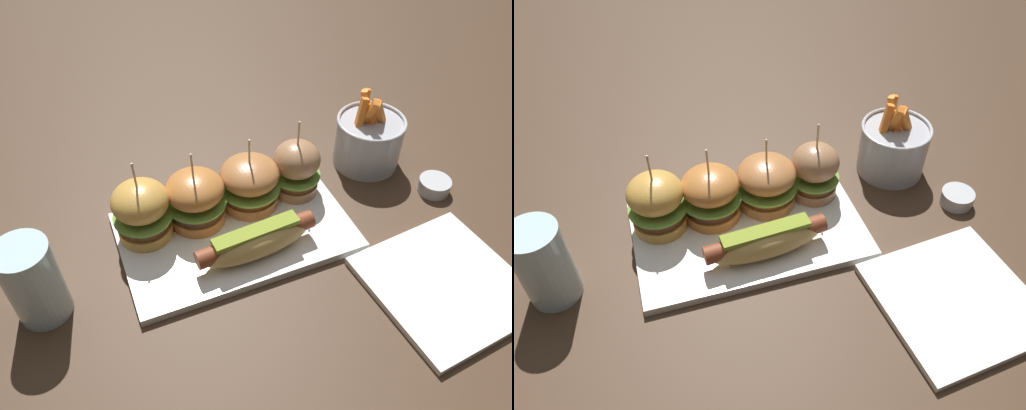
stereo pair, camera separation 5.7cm
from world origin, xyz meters
TOP-DOWN VIEW (x-y plane):
  - ground_plane at (0.00, 0.00)m, footprint 3.00×3.00m
  - platter_main at (0.00, 0.00)m, footprint 0.37×0.23m
  - hot_dog at (0.01, -0.06)m, footprint 0.19×0.07m
  - slider_far_left at (-0.13, 0.05)m, footprint 0.09×0.09m
  - slider_center_left at (-0.05, 0.04)m, footprint 0.10×0.10m
  - slider_center_right at (0.05, 0.05)m, footprint 0.10×0.10m
  - slider_far_right at (0.13, 0.05)m, footprint 0.08×0.08m
  - fries_bucket at (0.29, 0.08)m, footprint 0.12×0.12m
  - sauce_ramekin at (0.36, -0.04)m, footprint 0.06×0.06m
  - side_plate at (0.25, -0.22)m, footprint 0.23×0.23m
  - water_glass at (-0.30, -0.03)m, footprint 0.08×0.08m

SIDE VIEW (x-z plane):
  - ground_plane at x=0.00m, z-range 0.00..0.00m
  - side_plate at x=0.25m, z-range 0.00..0.01m
  - platter_main at x=0.00m, z-range 0.00..0.01m
  - sauce_ramekin at x=0.36m, z-range 0.00..0.03m
  - hot_dog at x=0.01m, z-range 0.02..0.07m
  - fries_bucket at x=0.29m, z-range -0.02..0.12m
  - slider_center_right at x=0.05m, z-range -0.01..0.12m
  - slider_center_left at x=-0.05m, z-range -0.01..0.13m
  - slider_far_right at x=0.13m, z-range -0.01..0.14m
  - slider_far_left at x=-0.13m, z-range -0.01..0.14m
  - water_glass at x=-0.30m, z-range 0.00..0.13m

